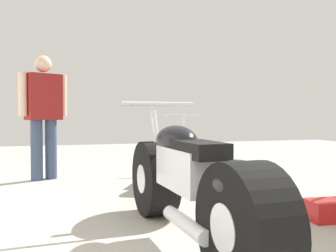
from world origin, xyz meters
TOP-DOWN VIEW (x-y plane):
  - ground_plane at (0.00, 3.15)m, footprint 15.12×15.12m
  - motorcycle_maroon_cruiser at (0.13, 2.47)m, footprint 0.60×2.02m
  - motorcycle_black_naked at (0.74, 4.79)m, footprint 0.95×1.68m
  - mechanic_in_blue at (-0.90, 5.21)m, footprint 0.61×0.40m
  - red_toolbox at (1.39, 2.66)m, footprint 0.41×0.26m

SIDE VIEW (x-z plane):
  - ground_plane at x=0.00m, z-range 0.00..0.00m
  - red_toolbox at x=1.39m, z-range 0.00..0.16m
  - motorcycle_black_naked at x=0.74m, z-range -0.06..0.78m
  - motorcycle_maroon_cruiser at x=0.13m, z-range -0.09..0.85m
  - mechanic_in_blue at x=-0.90m, z-range 0.10..1.70m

